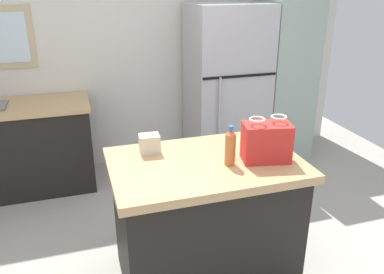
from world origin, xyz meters
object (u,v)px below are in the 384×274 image
object	(u,v)px
tall_cabinet	(283,72)
refrigerator	(226,88)
kitchen_island	(205,220)
bottle	(230,147)
shopping_bag	(266,142)
small_box	(149,144)

from	to	relation	value
tall_cabinet	refrigerator	bearing A→B (deg)	-179.98
kitchen_island	bottle	world-z (taller)	bottle
refrigerator	tall_cabinet	xyz separation A→B (m)	(0.69, 0.00, 0.13)
shopping_bag	refrigerator	bearing A→B (deg)	75.74
shopping_bag	small_box	size ratio (longest dim) A/B	2.45
kitchen_island	refrigerator	xyz separation A→B (m)	(0.84, 1.73, 0.43)
shopping_bag	kitchen_island	bearing A→B (deg)	165.29
kitchen_island	refrigerator	bearing A→B (deg)	64.14
refrigerator	tall_cabinet	size ratio (longest dim) A/B	0.87
kitchen_island	bottle	size ratio (longest dim) A/B	4.74
kitchen_island	bottle	xyz separation A→B (m)	(0.13, -0.09, 0.57)
kitchen_island	shopping_bag	world-z (taller)	shopping_bag
refrigerator	shopping_bag	bearing A→B (deg)	-104.26
tall_cabinet	small_box	xyz separation A→B (m)	(-1.84, -1.49, -0.03)
shopping_bag	small_box	world-z (taller)	shopping_bag
kitchen_island	refrigerator	size ratio (longest dim) A/B	0.70
tall_cabinet	bottle	xyz separation A→B (m)	(-1.40, -1.82, 0.02)
tall_cabinet	small_box	distance (m)	2.37
shopping_bag	bottle	xyz separation A→B (m)	(-0.24, 0.00, -0.01)
tall_cabinet	kitchen_island	bearing A→B (deg)	-131.43
tall_cabinet	shopping_bag	xyz separation A→B (m)	(-1.15, -1.82, 0.03)
shopping_bag	bottle	size ratio (longest dim) A/B	1.26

